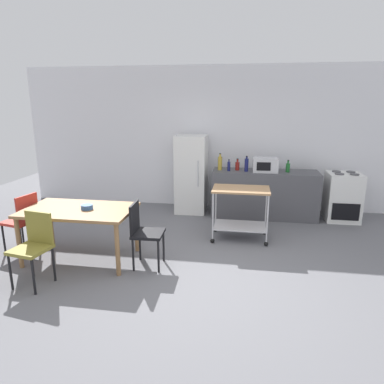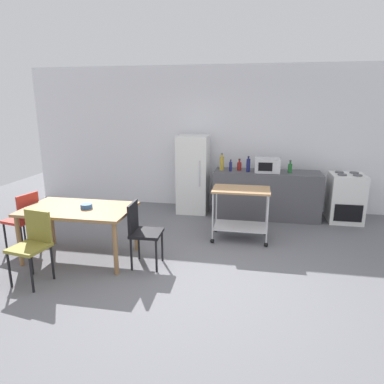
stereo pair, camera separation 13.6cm
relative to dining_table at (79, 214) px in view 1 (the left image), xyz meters
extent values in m
plane|color=slate|center=(1.73, -0.24, -0.67)|extent=(12.00, 12.00, 0.00)
cube|color=white|center=(1.73, 2.96, 0.78)|extent=(8.40, 0.12, 2.90)
cube|color=#4C4C51|center=(2.63, 2.36, -0.22)|extent=(2.00, 0.64, 0.90)
cube|color=olive|center=(0.00, 0.00, 0.06)|extent=(1.50, 0.90, 0.04)
cylinder|color=olive|center=(-0.69, -0.39, -0.32)|extent=(0.06, 0.06, 0.71)
cylinder|color=olive|center=(0.69, -0.39, -0.32)|extent=(0.06, 0.06, 0.71)
cylinder|color=olive|center=(-0.69, 0.39, -0.32)|extent=(0.06, 0.06, 0.71)
cylinder|color=olive|center=(0.69, 0.39, -0.32)|extent=(0.06, 0.06, 0.71)
cube|color=#B72D23|center=(-1.01, 0.11, -0.20)|extent=(0.48, 0.48, 0.04)
cube|color=#B72D23|center=(-0.83, 0.07, 0.02)|extent=(0.11, 0.38, 0.40)
cylinder|color=black|center=(-1.14, 0.31, -0.45)|extent=(0.03, 0.03, 0.45)
cylinder|color=black|center=(-1.21, -0.02, -0.45)|extent=(0.03, 0.03, 0.45)
cylinder|color=black|center=(-0.81, 0.24, -0.45)|extent=(0.03, 0.03, 0.45)
cylinder|color=black|center=(-0.88, -0.09, -0.45)|extent=(0.03, 0.03, 0.45)
cube|color=olive|center=(-0.24, -0.79, -0.20)|extent=(0.46, 0.46, 0.04)
cube|color=olive|center=(-0.21, -0.61, 0.02)|extent=(0.38, 0.09, 0.40)
cylinder|color=black|center=(-0.44, -0.93, -0.45)|extent=(0.03, 0.03, 0.45)
cylinder|color=black|center=(-0.11, -0.99, -0.45)|extent=(0.03, 0.03, 0.45)
cylinder|color=black|center=(-0.38, -0.60, -0.45)|extent=(0.03, 0.03, 0.45)
cylinder|color=black|center=(-0.05, -0.65, -0.45)|extent=(0.03, 0.03, 0.45)
cube|color=black|center=(1.01, -0.07, -0.20)|extent=(0.42, 0.42, 0.04)
cube|color=black|center=(0.83, -0.07, 0.02)|extent=(0.05, 0.38, 0.40)
cylinder|color=black|center=(1.18, -0.23, -0.45)|extent=(0.03, 0.03, 0.45)
cylinder|color=black|center=(1.17, 0.11, -0.45)|extent=(0.03, 0.03, 0.45)
cylinder|color=black|center=(0.84, -0.24, -0.45)|extent=(0.03, 0.03, 0.45)
cylinder|color=black|center=(0.83, 0.10, -0.45)|extent=(0.03, 0.03, 0.45)
cube|color=white|center=(4.08, 2.38, -0.22)|extent=(0.60, 0.60, 0.90)
cube|color=black|center=(4.08, 2.08, -0.42)|extent=(0.48, 0.01, 0.32)
cylinder|color=#47474C|center=(3.95, 2.26, 0.24)|extent=(0.16, 0.16, 0.02)
cylinder|color=#47474C|center=(4.21, 2.26, 0.24)|extent=(0.16, 0.16, 0.02)
cylinder|color=#47474C|center=(3.95, 2.50, 0.24)|extent=(0.16, 0.16, 0.02)
cylinder|color=#47474C|center=(4.21, 2.50, 0.24)|extent=(0.16, 0.16, 0.02)
cube|color=white|center=(1.18, 2.46, 0.10)|extent=(0.60, 0.60, 1.55)
cylinder|color=silver|center=(1.36, 2.15, 0.18)|extent=(0.02, 0.02, 0.50)
cube|color=#A37A51|center=(2.20, 1.12, 0.16)|extent=(0.90, 0.56, 0.03)
cube|color=silver|center=(2.20, 1.12, -0.45)|extent=(0.83, 0.52, 0.02)
cylinder|color=silver|center=(1.78, 0.87, -0.22)|extent=(0.02, 0.02, 0.76)
sphere|color=black|center=(1.78, 0.87, -0.64)|extent=(0.07, 0.07, 0.07)
cylinder|color=silver|center=(2.62, 0.87, -0.22)|extent=(0.02, 0.02, 0.76)
sphere|color=black|center=(2.62, 0.87, -0.64)|extent=(0.07, 0.07, 0.07)
cylinder|color=silver|center=(1.78, 1.37, -0.22)|extent=(0.02, 0.02, 0.76)
sphere|color=black|center=(1.78, 1.37, -0.64)|extent=(0.07, 0.07, 0.07)
cylinder|color=silver|center=(2.62, 1.37, -0.22)|extent=(0.02, 0.02, 0.76)
sphere|color=black|center=(2.62, 1.37, -0.64)|extent=(0.07, 0.07, 0.07)
cylinder|color=gold|center=(1.76, 2.35, 0.36)|extent=(0.08, 0.08, 0.26)
cylinder|color=gold|center=(1.76, 2.35, 0.51)|extent=(0.04, 0.04, 0.06)
cylinder|color=black|center=(1.76, 2.35, 0.55)|extent=(0.04, 0.04, 0.01)
cylinder|color=navy|center=(1.94, 2.27, 0.32)|extent=(0.06, 0.06, 0.17)
cylinder|color=navy|center=(1.94, 2.27, 0.42)|extent=(0.03, 0.03, 0.04)
cylinder|color=black|center=(1.94, 2.27, 0.45)|extent=(0.03, 0.03, 0.01)
cylinder|color=maroon|center=(2.10, 2.39, 0.31)|extent=(0.08, 0.08, 0.15)
cylinder|color=maroon|center=(2.10, 2.39, 0.41)|extent=(0.04, 0.04, 0.06)
cylinder|color=black|center=(2.10, 2.39, 0.45)|extent=(0.04, 0.04, 0.01)
cylinder|color=navy|center=(2.27, 2.28, 0.35)|extent=(0.07, 0.07, 0.25)
cylinder|color=navy|center=(2.27, 2.28, 0.49)|extent=(0.03, 0.03, 0.04)
cylinder|color=black|center=(2.27, 2.28, 0.52)|extent=(0.04, 0.04, 0.01)
cube|color=silver|center=(2.62, 2.32, 0.36)|extent=(0.46, 0.34, 0.26)
cube|color=black|center=(2.58, 2.14, 0.36)|extent=(0.25, 0.01, 0.16)
cylinder|color=#1E6628|center=(3.04, 2.34, 0.31)|extent=(0.08, 0.08, 0.16)
cylinder|color=#1E6628|center=(3.04, 2.34, 0.42)|extent=(0.03, 0.03, 0.05)
cylinder|color=black|center=(3.04, 2.34, 0.45)|extent=(0.04, 0.04, 0.01)
cylinder|color=#33598C|center=(0.13, 0.00, 0.11)|extent=(0.16, 0.16, 0.06)
camera|label=1|loc=(2.28, -4.27, 1.51)|focal=32.41mm
camera|label=2|loc=(2.41, -4.25, 1.51)|focal=32.41mm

